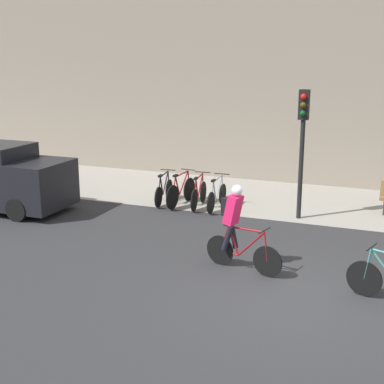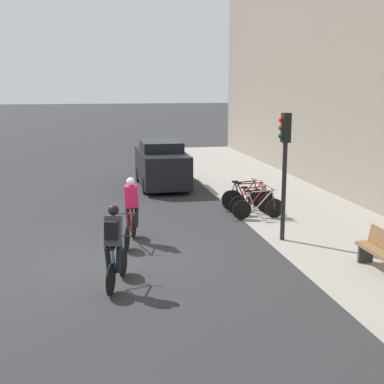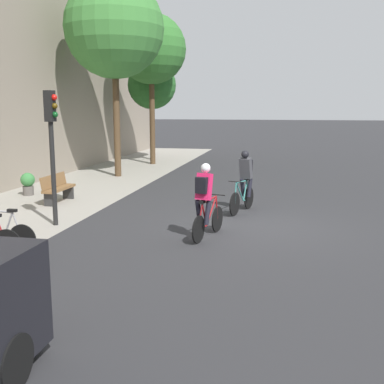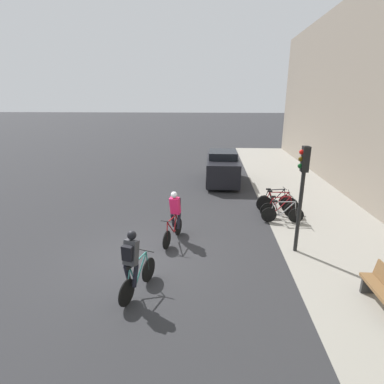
# 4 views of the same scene
# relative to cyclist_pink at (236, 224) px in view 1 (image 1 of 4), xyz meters

# --- Properties ---
(ground) EXTENTS (200.00, 200.00, 0.00)m
(ground) POSITION_rel_cyclist_pink_xyz_m (1.40, -0.95, -0.95)
(ground) COLOR #2B2B2D
(kerb_strip) EXTENTS (44.00, 4.50, 0.01)m
(kerb_strip) POSITION_rel_cyclist_pink_xyz_m (1.40, 5.80, -0.94)
(kerb_strip) COLOR gray
(kerb_strip) RESTS_ON ground
(building_facade) EXTENTS (44.00, 0.60, 9.74)m
(building_facade) POSITION_rel_cyclist_pink_xyz_m (1.40, 8.35, 3.92)
(building_facade) COLOR gray
(building_facade) RESTS_ON ground
(cyclist_pink) EXTENTS (1.68, 0.60, 1.75)m
(cyclist_pink) POSITION_rel_cyclist_pink_xyz_m (0.00, 0.00, 0.00)
(cyclist_pink) COLOR black
(cyclist_pink) RESTS_ON ground
(parked_bike_0) EXTENTS (0.46, 1.58, 0.93)m
(parked_bike_0) POSITION_rel_cyclist_pink_xyz_m (-3.43, 4.07, -0.57)
(parked_bike_0) COLOR black
(parked_bike_0) RESTS_ON ground
(parked_bike_1) EXTENTS (0.46, 1.75, 0.98)m
(parked_bike_1) POSITION_rel_cyclist_pink_xyz_m (-2.88, 4.07, -0.53)
(parked_bike_1) COLOR black
(parked_bike_1) RESTS_ON ground
(parked_bike_2) EXTENTS (0.46, 1.62, 0.95)m
(parked_bike_2) POSITION_rel_cyclist_pink_xyz_m (-2.33, 4.07, -0.56)
(parked_bike_2) COLOR black
(parked_bike_2) RESTS_ON ground
(parked_bike_3) EXTENTS (0.46, 1.67, 0.94)m
(parked_bike_3) POSITION_rel_cyclist_pink_xyz_m (-1.78, 4.07, -0.56)
(parked_bike_3) COLOR black
(parked_bike_3) RESTS_ON ground
(traffic_light_pole) EXTENTS (0.26, 0.30, 3.40)m
(traffic_light_pole) POSITION_rel_cyclist_pink_xyz_m (0.56, 3.98, 1.42)
(traffic_light_pole) COLOR black
(traffic_light_pole) RESTS_ON ground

